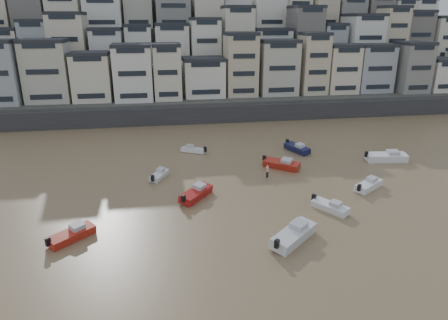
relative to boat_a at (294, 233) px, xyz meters
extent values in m
cube|color=#38383A|center=(-3.52, 48.28, 0.86)|extent=(140.00, 3.00, 3.50)
cube|color=#4C4C47|center=(1.48, 55.28, 1.11)|extent=(140.00, 14.00, 4.00)
cube|color=#4C4C47|center=(1.48, 67.28, 4.11)|extent=(140.00, 14.00, 10.00)
cube|color=#4C4C47|center=(1.48, 79.28, 8.11)|extent=(140.00, 14.00, 18.00)
cube|color=#4C4C47|center=(1.48, 91.28, 12.11)|extent=(140.00, 16.00, 26.00)
cube|color=#4C4C47|center=(1.48, 105.28, 15.11)|extent=(140.00, 18.00, 32.00)
camera|label=1|loc=(-12.19, -32.39, 19.60)|focal=32.00mm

